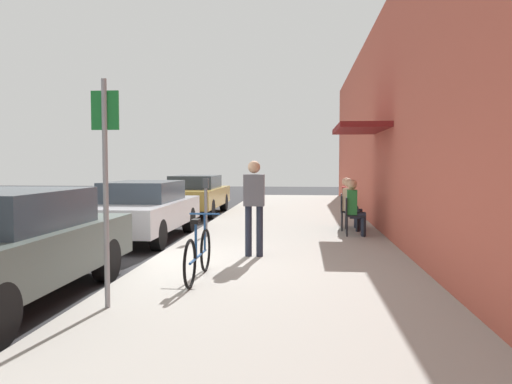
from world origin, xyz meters
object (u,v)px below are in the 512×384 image
(cafe_chair_0, at_px, (352,214))
(pedestrian_standing, at_px, (254,200))
(parked_car_2, at_px, (195,194))
(parking_meter, at_px, (206,203))
(seated_patron_0, at_px, (355,205))
(bicycle_0, at_px, (198,254))
(street_sign, at_px, (106,175))
(cafe_chair_1, at_px, (348,210))
(parked_car_0, at_px, (2,246))
(parked_car_1, at_px, (142,209))
(seated_patron_2, at_px, (349,201))
(cafe_chair_2, at_px, (346,208))
(seated_patron_1, at_px, (351,202))

(cafe_chair_0, relative_size, pedestrian_standing, 0.51)
(pedestrian_standing, bearing_deg, parked_car_2, 109.31)
(parking_meter, relative_size, seated_patron_0, 1.02)
(bicycle_0, bearing_deg, street_sign, -117.26)
(bicycle_0, xyz_separation_m, cafe_chair_1, (2.60, 5.44, 0.14))
(parked_car_2, height_order, parking_meter, parking_meter)
(parked_car_0, height_order, parking_meter, parking_meter)
(parked_car_0, xyz_separation_m, street_sign, (1.50, -0.37, 0.90))
(parked_car_1, bearing_deg, seated_patron_0, 2.81)
(bicycle_0, relative_size, cafe_chair_0, 1.97)
(seated_patron_0, bearing_deg, parked_car_2, 131.96)
(parking_meter, xyz_separation_m, street_sign, (-0.05, -5.54, 0.75))
(parked_car_0, height_order, pedestrian_standing, pedestrian_standing)
(parked_car_1, distance_m, pedestrian_standing, 3.81)
(parked_car_2, height_order, pedestrian_standing, pedestrian_standing)
(seated_patron_2, distance_m, pedestrian_standing, 4.70)
(seated_patron_2, height_order, pedestrian_standing, pedestrian_standing)
(parking_meter, xyz_separation_m, seated_patron_2, (3.36, 1.96, -0.07))
(parked_car_2, height_order, seated_patron_2, seated_patron_2)
(street_sign, bearing_deg, pedestrian_standing, 67.37)
(parked_car_1, distance_m, cafe_chair_2, 5.16)
(parked_car_1, distance_m, parked_car_2, 5.70)
(street_sign, height_order, pedestrian_standing, street_sign)
(seated_patron_1, bearing_deg, parking_meter, -158.36)
(parked_car_1, relative_size, pedestrian_standing, 2.59)
(cafe_chair_1, bearing_deg, street_sign, -115.94)
(parked_car_2, relative_size, seated_patron_0, 3.41)
(cafe_chair_1, bearing_deg, bicycle_0, -115.58)
(parked_car_2, distance_m, cafe_chair_0, 7.30)
(parked_car_1, height_order, seated_patron_2, seated_patron_2)
(street_sign, xyz_separation_m, seated_patron_0, (3.41, 6.00, -0.82))
(parked_car_0, distance_m, parking_meter, 5.40)
(cafe_chair_1, xyz_separation_m, seated_patron_2, (0.06, 0.61, 0.19))
(parking_meter, relative_size, street_sign, 0.51)
(parking_meter, distance_m, seated_patron_1, 3.61)
(bicycle_0, relative_size, seated_patron_1, 1.33)
(parked_car_1, xyz_separation_m, pedestrian_standing, (2.87, -2.48, 0.41))
(seated_patron_0, bearing_deg, pedestrian_standing, -126.88)
(cafe_chair_0, xyz_separation_m, cafe_chair_2, (0.00, 1.51, 0.00))
(parked_car_1, distance_m, street_sign, 6.02)
(bicycle_0, relative_size, seated_patron_2, 1.33)
(street_sign, bearing_deg, seated_patron_2, 65.58)
(cafe_chair_1, relative_size, seated_patron_1, 0.67)
(parked_car_1, xyz_separation_m, cafe_chair_0, (4.85, 0.24, -0.08))
(parked_car_2, xyz_separation_m, street_sign, (1.50, -11.46, 0.93))
(bicycle_0, xyz_separation_m, seated_patron_0, (2.66, 4.55, 0.34))
(parked_car_1, bearing_deg, seated_patron_2, 19.58)
(street_sign, relative_size, pedestrian_standing, 1.53)
(seated_patron_0, distance_m, seated_patron_2, 1.50)
(cafe_chair_2, bearing_deg, street_sign, -114.03)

